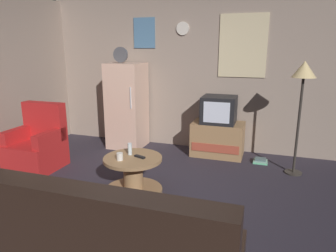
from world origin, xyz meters
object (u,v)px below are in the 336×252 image
at_px(tv_stand, 218,139).
at_px(book_stack, 260,161).
at_px(mug_ceramic_white, 120,157).
at_px(armchair, 38,146).
at_px(fridge, 127,106).
at_px(coffee_table, 133,175).
at_px(crt_tv, 219,110).
at_px(remote_control, 140,157).
at_px(wine_glass, 130,149).
at_px(standing_lamp, 303,78).

height_order(tv_stand, book_stack, tv_stand).
xyz_separation_m(tv_stand, mug_ceramic_white, (-0.87, -1.84, 0.22)).
height_order(tv_stand, armchair, armchair).
relative_size(fridge, coffee_table, 2.46).
relative_size(mug_ceramic_white, book_stack, 0.41).
bearing_deg(mug_ceramic_white, book_stack, 46.51).
relative_size(crt_tv, remote_control, 3.60).
distance_m(tv_stand, armchair, 2.83).
xyz_separation_m(wine_glass, mug_ceramic_white, (-0.03, -0.21, -0.03)).
bearing_deg(coffee_table, armchair, 169.90).
distance_m(fridge, coffee_table, 1.95).
distance_m(coffee_table, book_stack, 2.13).
bearing_deg(book_stack, fridge, 176.55).
relative_size(coffee_table, armchair, 0.75).
height_order(standing_lamp, armchair, standing_lamp).
distance_m(wine_glass, armchair, 1.65).
relative_size(coffee_table, mug_ceramic_white, 8.00).
bearing_deg(book_stack, remote_control, -132.65).
xyz_separation_m(tv_stand, crt_tv, (0.00, -0.00, 0.50)).
xyz_separation_m(wine_glass, armchair, (-1.62, 0.23, -0.19)).
distance_m(mug_ceramic_white, armchair, 1.66).
xyz_separation_m(crt_tv, wine_glass, (-0.84, -1.62, -0.25)).
relative_size(crt_tv, book_stack, 2.49).
xyz_separation_m(mug_ceramic_white, remote_control, (0.19, 0.16, -0.03)).
relative_size(tv_stand, wine_glass, 5.60).
bearing_deg(remote_control, mug_ceramic_white, -120.77).
bearing_deg(armchair, fridge, 58.89).
height_order(standing_lamp, book_stack, standing_lamp).
xyz_separation_m(standing_lamp, armchair, (-3.64, -0.95, -1.02)).
bearing_deg(crt_tv, wine_glass, -117.38).
distance_m(coffee_table, remote_control, 0.25).
height_order(fridge, crt_tv, fridge).
xyz_separation_m(crt_tv, book_stack, (0.71, -0.17, -0.74)).
bearing_deg(remote_control, standing_lamp, 53.53).
bearing_deg(crt_tv, book_stack, -13.59).
bearing_deg(tv_stand, armchair, -150.45).
bearing_deg(mug_ceramic_white, fridge, 113.05).
xyz_separation_m(crt_tv, remote_control, (-0.68, -1.68, -0.31)).
xyz_separation_m(standing_lamp, coffee_table, (-1.94, -1.26, -1.13)).
distance_m(coffee_table, mug_ceramic_white, 0.32).
xyz_separation_m(tv_stand, remote_control, (-0.68, -1.68, 0.19)).
distance_m(crt_tv, book_stack, 1.04).
relative_size(tv_stand, armchair, 0.87).
height_order(wine_glass, mug_ceramic_white, wine_glass).
bearing_deg(coffee_table, standing_lamp, 32.93).
bearing_deg(armchair, mug_ceramic_white, -15.43).
bearing_deg(standing_lamp, tv_stand, 159.40).
bearing_deg(fridge, remote_control, -59.89).
bearing_deg(wine_glass, remote_control, -20.15).
height_order(fridge, standing_lamp, fridge).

